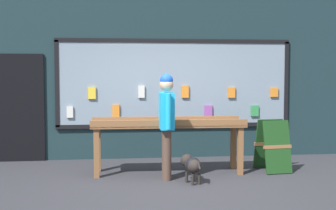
{
  "coord_description": "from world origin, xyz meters",
  "views": [
    {
      "loc": [
        -0.97,
        -7.09,
        1.73
      ],
      "look_at": [
        -0.02,
        0.64,
        1.19
      ],
      "focal_mm": 50.0,
      "sensor_mm": 36.0,
      "label": 1
    }
  ],
  "objects_px": {
    "small_dog": "(192,165)",
    "person_browsing": "(167,117)",
    "display_table_main": "(168,129)",
    "sandwich_board_sign": "(272,145)"
  },
  "relations": [
    {
      "from": "person_browsing",
      "to": "sandwich_board_sign",
      "type": "height_order",
      "value": "person_browsing"
    },
    {
      "from": "display_table_main",
      "to": "person_browsing",
      "type": "bearing_deg",
      "value": -99.24
    },
    {
      "from": "display_table_main",
      "to": "sandwich_board_sign",
      "type": "bearing_deg",
      "value": -1.75
    },
    {
      "from": "display_table_main",
      "to": "person_browsing",
      "type": "height_order",
      "value": "person_browsing"
    },
    {
      "from": "small_dog",
      "to": "sandwich_board_sign",
      "type": "height_order",
      "value": "sandwich_board_sign"
    },
    {
      "from": "person_browsing",
      "to": "small_dog",
      "type": "height_order",
      "value": "person_browsing"
    },
    {
      "from": "small_dog",
      "to": "person_browsing",
      "type": "bearing_deg",
      "value": 32.51
    },
    {
      "from": "person_browsing",
      "to": "small_dog",
      "type": "distance_m",
      "value": 0.86
    },
    {
      "from": "person_browsing",
      "to": "small_dog",
      "type": "relative_size",
      "value": 3.17
    },
    {
      "from": "person_browsing",
      "to": "display_table_main",
      "type": "bearing_deg",
      "value": -7.98
    }
  ]
}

